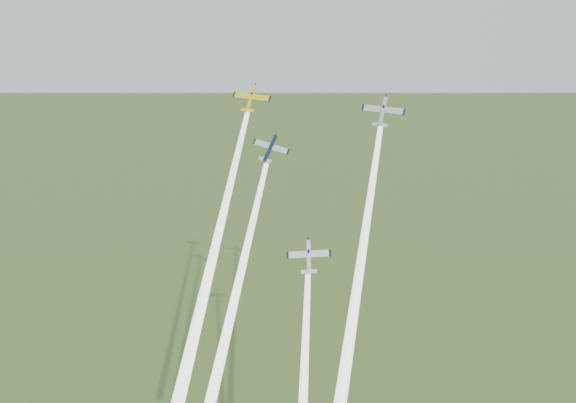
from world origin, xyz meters
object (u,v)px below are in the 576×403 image
object	(u,v)px
plane_yellow	(251,98)
plane_silver_right	(383,112)
plane_navy	(270,148)
plane_silver_low	(309,257)

from	to	relation	value
plane_yellow	plane_silver_right	bearing A→B (deg)	-4.91
plane_navy	plane_silver_low	world-z (taller)	plane_navy
plane_yellow	plane_navy	bearing A→B (deg)	-43.87
plane_yellow	plane_navy	xyz separation A→B (m)	(4.49, -5.49, -8.10)
plane_yellow	plane_navy	distance (m)	10.77
plane_silver_right	plane_silver_low	xyz separation A→B (m)	(-10.92, -14.36, -21.97)
plane_navy	plane_silver_low	xyz separation A→B (m)	(8.80, -13.92, -15.02)
plane_yellow	plane_navy	size ratio (longest dim) A/B	1.07
plane_yellow	plane_silver_low	size ratio (longest dim) A/B	0.99
plane_yellow	plane_silver_low	bearing A→B (deg)	-48.72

